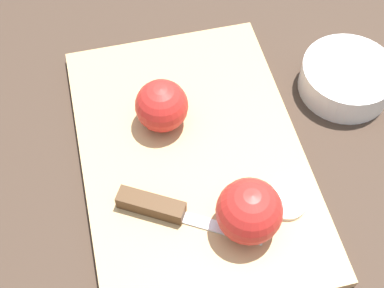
{
  "coord_description": "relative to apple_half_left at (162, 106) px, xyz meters",
  "views": [
    {
      "loc": [
        0.34,
        -0.07,
        0.58
      ],
      "look_at": [
        0.0,
        0.0,
        0.04
      ],
      "focal_mm": 50.0,
      "sensor_mm": 36.0,
      "label": 1
    }
  ],
  "objects": [
    {
      "name": "bowl",
      "position": [
        -0.01,
        0.25,
        -0.02
      ],
      "size": [
        0.12,
        0.12,
        0.04
      ],
      "color": "silver",
      "rests_on": "ground_plane"
    },
    {
      "name": "apple_slice",
      "position": [
        0.14,
        0.12,
        -0.03
      ],
      "size": [
        0.05,
        0.05,
        0.01
      ],
      "color": "#EFE5C6",
      "rests_on": "cutting_board"
    },
    {
      "name": "apple_half_left",
      "position": [
        0.0,
        0.0,
        0.0
      ],
      "size": [
        0.07,
        0.07,
        0.07
      ],
      "rotation": [
        0.0,
        0.0,
        2.33
      ],
      "color": "red",
      "rests_on": "cutting_board"
    },
    {
      "name": "apple_half_right",
      "position": [
        0.16,
        0.07,
        0.0
      ],
      "size": [
        0.07,
        0.07,
        0.07
      ],
      "rotation": [
        0.0,
        0.0,
        2.7
      ],
      "color": "red",
      "rests_on": "cutting_board"
    },
    {
      "name": "ground_plane",
      "position": [
        0.05,
        0.03,
        -0.05
      ],
      "size": [
        4.0,
        4.0,
        0.0
      ],
      "primitive_type": "plane",
      "color": "#38281E"
    },
    {
      "name": "knife",
      "position": [
        0.12,
        -0.03,
        -0.02
      ],
      "size": [
        0.1,
        0.16,
        0.02
      ],
      "rotation": [
        0.0,
        0.0,
        1.07
      ],
      "color": "silver",
      "rests_on": "cutting_board"
    },
    {
      "name": "cutting_board",
      "position": [
        0.05,
        0.03,
        -0.04
      ],
      "size": [
        0.41,
        0.28,
        0.02
      ],
      "color": "tan",
      "rests_on": "ground_plane"
    }
  ]
}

